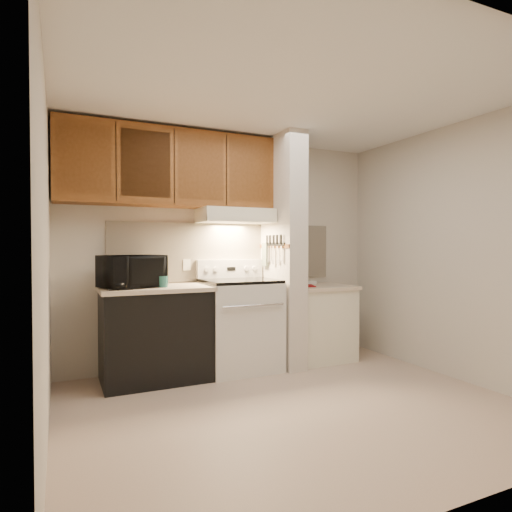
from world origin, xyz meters
TOP-DOWN VIEW (x-y plane):
  - floor at (0.00, 0.00)m, footprint 3.60×3.60m
  - ceiling at (0.00, 0.00)m, footprint 3.60×3.60m
  - wall_back at (0.00, 1.50)m, footprint 3.60×2.50m
  - wall_left at (-1.80, 0.00)m, footprint 0.02×3.00m
  - wall_right at (1.80, 0.00)m, footprint 0.02×3.00m
  - backsplash at (0.00, 1.49)m, footprint 2.60×0.02m
  - range_body at (0.00, 1.16)m, footprint 0.76×0.65m
  - oven_window at (0.00, 0.84)m, footprint 0.50×0.01m
  - oven_handle at (0.00, 0.80)m, footprint 0.65×0.02m
  - cooktop at (0.00, 1.16)m, footprint 0.74×0.64m
  - range_backguard at (0.00, 1.44)m, footprint 0.76×0.08m
  - range_display at (0.00, 1.40)m, footprint 0.10×0.01m
  - range_knob_left_outer at (-0.28, 1.40)m, footprint 0.05×0.02m
  - range_knob_left_inner at (-0.18, 1.40)m, footprint 0.05×0.02m
  - range_knob_right_inner at (0.18, 1.40)m, footprint 0.05×0.02m
  - range_knob_right_outer at (0.28, 1.40)m, footprint 0.05×0.02m
  - dishwasher_front at (-0.88, 1.17)m, footprint 1.00×0.63m
  - left_countertop at (-0.88, 1.17)m, footprint 1.04×0.67m
  - spoon_rest at (-1.23, 0.97)m, footprint 0.22×0.09m
  - teal_jar at (-0.83, 1.06)m, footprint 0.12×0.12m
  - outlet at (-0.48, 1.48)m, footprint 0.08×0.01m
  - microwave at (-1.10, 1.15)m, footprint 0.65×0.54m
  - partition_pillar at (0.51, 1.15)m, footprint 0.22×0.70m
  - pillar_trim at (0.39, 1.15)m, footprint 0.01×0.70m
  - knife_strip at (0.39, 1.10)m, footprint 0.02×0.42m
  - knife_blade_a at (0.38, 0.93)m, footprint 0.01×0.03m
  - knife_handle_a at (0.38, 0.94)m, footprint 0.02×0.02m
  - knife_blade_b at (0.38, 1.02)m, footprint 0.01×0.04m
  - knife_handle_b at (0.38, 1.03)m, footprint 0.02×0.02m
  - knife_blade_c at (0.38, 1.11)m, footprint 0.01×0.04m
  - knife_handle_c at (0.38, 1.10)m, footprint 0.02×0.02m
  - knife_blade_d at (0.38, 1.18)m, footprint 0.01×0.04m
  - knife_handle_d at (0.38, 1.19)m, footprint 0.02×0.02m
  - knife_blade_e at (0.38, 1.25)m, footprint 0.01×0.04m
  - knife_handle_e at (0.38, 1.27)m, footprint 0.02×0.02m
  - oven_mitt at (0.38, 1.32)m, footprint 0.03×0.11m
  - right_cab_base at (0.97, 1.15)m, footprint 0.70×0.60m
  - right_countertop at (0.97, 1.15)m, footprint 0.74×0.64m
  - red_folder at (0.79, 1.14)m, footprint 0.29×0.33m
  - white_box at (0.96, 1.33)m, footprint 0.17×0.13m
  - range_hood at (0.00, 1.28)m, footprint 0.78×0.44m
  - hood_lip at (0.00, 1.07)m, footprint 0.78×0.04m
  - upper_cabinets at (-0.69, 1.32)m, footprint 2.18×0.33m
  - cab_door_a at (-1.51, 1.17)m, footprint 0.46×0.01m
  - cab_gap_a at (-1.23, 1.16)m, footprint 0.01×0.01m
  - cab_door_b at (-0.96, 1.17)m, footprint 0.46×0.01m
  - cab_gap_b at (-0.69, 1.16)m, footprint 0.01×0.01m
  - cab_door_c at (-0.42, 1.17)m, footprint 0.46×0.01m
  - cab_gap_c at (-0.14, 1.16)m, footprint 0.01×0.01m
  - cab_door_d at (0.13, 1.17)m, footprint 0.46×0.01m

SIDE VIEW (x-z plane):
  - floor at x=0.00m, z-range 0.00..0.00m
  - right_cab_base at x=0.97m, z-range 0.00..0.81m
  - dishwasher_front at x=-0.88m, z-range 0.00..0.87m
  - range_body at x=0.00m, z-range 0.00..0.92m
  - oven_window at x=0.00m, z-range 0.35..0.65m
  - oven_handle at x=0.00m, z-range 0.71..0.73m
  - right_countertop at x=0.97m, z-range 0.81..0.85m
  - red_folder at x=0.79m, z-range 0.85..0.86m
  - white_box at x=0.96m, z-range 0.85..0.89m
  - left_countertop at x=-0.88m, z-range 0.87..0.91m
  - spoon_rest at x=-1.23m, z-range 0.91..0.92m
  - cooktop at x=0.00m, z-range 0.92..0.95m
  - teal_jar at x=-0.83m, z-range 0.91..1.02m
  - range_backguard at x=0.00m, z-range 0.95..1.15m
  - range_display at x=0.00m, z-range 1.03..1.07m
  - range_knob_left_outer at x=-0.28m, z-range 1.03..1.07m
  - range_knob_left_inner at x=-0.18m, z-range 1.03..1.07m
  - range_knob_right_inner at x=0.18m, z-range 1.03..1.07m
  - range_knob_right_outer at x=0.28m, z-range 1.03..1.07m
  - microwave at x=-1.10m, z-range 0.91..1.21m
  - outlet at x=-0.48m, z-range 1.04..1.16m
  - knife_blade_c at x=0.38m, z-range 1.10..1.30m
  - oven_mitt at x=0.38m, z-range 1.08..1.34m
  - knife_blade_b at x=0.38m, z-range 1.12..1.30m
  - knife_blade_e at x=0.38m, z-range 1.12..1.30m
  - knife_blade_a at x=0.38m, z-range 1.14..1.30m
  - knife_blade_d at x=0.38m, z-range 1.14..1.30m
  - backsplash at x=0.00m, z-range 0.92..1.55m
  - wall_back at x=0.00m, z-range 1.24..1.26m
  - wall_left at x=-1.80m, z-range 0.00..2.50m
  - wall_right at x=1.80m, z-range 0.00..2.50m
  - partition_pillar at x=0.51m, z-range 0.00..2.50m
  - pillar_trim at x=0.39m, z-range 1.28..1.32m
  - knife_strip at x=0.39m, z-range 1.30..1.34m
  - knife_handle_a at x=0.38m, z-range 1.32..1.42m
  - knife_handle_b at x=0.38m, z-range 1.32..1.42m
  - knife_handle_c at x=0.38m, z-range 1.32..1.42m
  - knife_handle_d at x=0.38m, z-range 1.32..1.42m
  - knife_handle_e at x=0.38m, z-range 1.32..1.42m
  - hood_lip at x=0.00m, z-range 1.55..1.61m
  - range_hood at x=0.00m, z-range 1.55..1.70m
  - upper_cabinets at x=-0.69m, z-range 1.70..2.47m
  - cab_door_a at x=-1.51m, z-range 1.77..2.40m
  - cab_gap_a at x=-1.23m, z-range 1.72..2.45m
  - cab_door_b at x=-0.96m, z-range 1.77..2.40m
  - cab_gap_b at x=-0.69m, z-range 1.72..2.45m
  - cab_door_c at x=-0.42m, z-range 1.77..2.40m
  - cab_gap_c at x=-0.14m, z-range 1.72..2.45m
  - cab_door_d at x=0.13m, z-range 1.77..2.40m
  - ceiling at x=0.00m, z-range 2.50..2.50m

